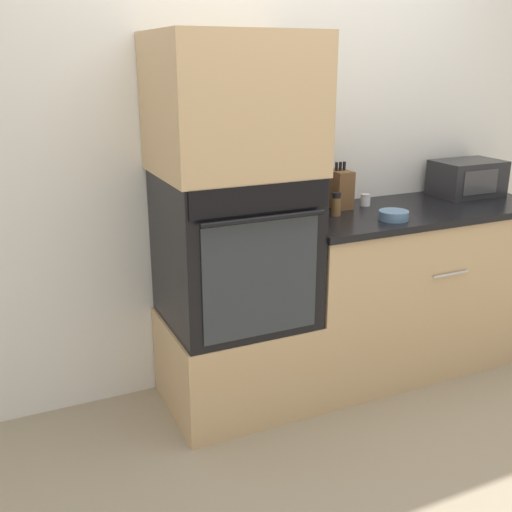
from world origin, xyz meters
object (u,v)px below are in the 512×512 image
Objects in this scene: microwave at (467,178)px; bowl at (394,215)px; condiment_jar_near at (365,200)px; condiment_jar_mid at (314,197)px; condiment_jar_far at (336,204)px; knife_block at (339,189)px; wall_oven at (235,248)px.

microwave is 0.80m from bowl.
microwave is 6.16× the size of condiment_jar_near.
microwave is at bearing -6.63° from condiment_jar_mid.
condiment_jar_near is 0.29m from condiment_jar_far.
microwave reaches higher than bowl.
condiment_jar_far is (-0.11, -0.14, -0.04)m from knife_block.
wall_oven is 0.86m from condiment_jar_near.
condiment_jar_mid is at bearing 148.19° from knife_block.
condiment_jar_far is (-0.96, -0.10, -0.04)m from microwave.
knife_block is 3.84× the size of condiment_jar_near.
knife_block is at bearing -31.81° from condiment_jar_mid.
condiment_jar_near is (0.04, 0.31, 0.01)m from bowl.
condiment_jar_mid is at bearing 118.59° from bowl.
condiment_jar_far is (0.00, -0.21, 0.00)m from condiment_jar_mid.
microwave is 3.59× the size of condiment_jar_mid.
wall_oven is 1.83× the size of microwave.
knife_block is 1.66× the size of bowl.
bowl is 0.29m from condiment_jar_far.
microwave is 1.61× the size of knife_block.
bowl is 1.35× the size of condiment_jar_mid.
condiment_jar_mid is at bearing 91.03° from condiment_jar_far.
condiment_jar_near reaches higher than bowl.
wall_oven reaches higher than microwave.
condiment_jar_near is (0.83, 0.15, 0.12)m from wall_oven.
bowl is 1.25× the size of condiment_jar_far.
condiment_jar_mid is at bearing 160.30° from condiment_jar_near.
knife_block is (0.68, 0.17, 0.19)m from wall_oven.
knife_block reaches higher than bowl.
wall_oven is 6.58× the size of condiment_jar_mid.
condiment_jar_mid is 0.92× the size of condiment_jar_far.
condiment_jar_near is (0.15, -0.03, -0.07)m from knife_block.
knife_block reaches higher than condiment_jar_mid.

